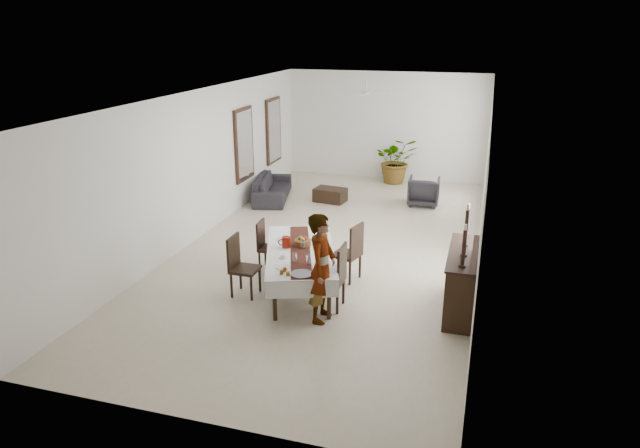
% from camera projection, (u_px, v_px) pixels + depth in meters
% --- Properties ---
extents(floor, '(6.00, 12.00, 0.00)m').
position_uv_depth(floor, '(333.00, 246.00, 12.24)').
color(floor, beige).
rests_on(floor, ground).
extents(ceiling, '(6.00, 12.00, 0.02)m').
position_uv_depth(ceiling, '(334.00, 94.00, 11.18)').
color(ceiling, white).
rests_on(ceiling, wall_back).
extents(wall_back, '(6.00, 0.02, 3.20)m').
position_uv_depth(wall_back, '(386.00, 126.00, 17.14)').
color(wall_back, white).
rests_on(wall_back, floor).
extents(wall_front, '(6.00, 0.02, 3.20)m').
position_uv_depth(wall_front, '(192.00, 302.00, 6.28)').
color(wall_front, white).
rests_on(wall_front, floor).
extents(wall_left, '(0.02, 12.00, 3.20)m').
position_uv_depth(wall_left, '(202.00, 164.00, 12.51)').
color(wall_left, white).
rests_on(wall_left, floor).
extents(wall_right, '(0.02, 12.00, 3.20)m').
position_uv_depth(wall_right, '(485.00, 184.00, 10.91)').
color(wall_right, white).
rests_on(wall_right, floor).
extents(dining_table_top, '(1.72, 2.56, 0.05)m').
position_uv_depth(dining_table_top, '(300.00, 252.00, 10.00)').
color(dining_table_top, black).
rests_on(dining_table_top, table_leg_fl).
extents(table_leg_fl, '(0.09, 0.09, 0.69)m').
position_uv_depth(table_leg_fl, '(275.00, 301.00, 9.04)').
color(table_leg_fl, black).
rests_on(table_leg_fl, floor).
extents(table_leg_fr, '(0.09, 0.09, 0.69)m').
position_uv_depth(table_leg_fr, '(329.00, 299.00, 9.08)').
color(table_leg_fr, black).
rests_on(table_leg_fr, floor).
extents(table_leg_bl, '(0.09, 0.09, 0.69)m').
position_uv_depth(table_leg_bl, '(277.00, 248.00, 11.16)').
color(table_leg_bl, black).
rests_on(table_leg_bl, floor).
extents(table_leg_br, '(0.09, 0.09, 0.69)m').
position_uv_depth(table_leg_br, '(321.00, 247.00, 11.20)').
color(table_leg_br, black).
rests_on(table_leg_br, floor).
extents(tablecloth_top, '(1.94, 2.79, 0.01)m').
position_uv_depth(tablecloth_top, '(300.00, 250.00, 9.99)').
color(tablecloth_top, white).
rests_on(tablecloth_top, dining_table_top).
extents(tablecloth_drape_left, '(0.86, 2.40, 0.30)m').
position_uv_depth(tablecloth_drape_left, '(268.00, 259.00, 10.01)').
color(tablecloth_drape_left, white).
rests_on(tablecloth_drape_left, dining_table_top).
extents(tablecloth_drape_right, '(0.86, 2.40, 0.30)m').
position_uv_depth(tablecloth_drape_right, '(333.00, 257.00, 10.06)').
color(tablecloth_drape_right, silver).
rests_on(tablecloth_drape_right, dining_table_top).
extents(tablecloth_drape_near, '(1.10, 0.40, 0.30)m').
position_uv_depth(tablecloth_drape_near, '(302.00, 289.00, 8.84)').
color(tablecloth_drape_near, silver).
rests_on(tablecloth_drape_near, dining_table_top).
extents(tablecloth_drape_far, '(1.10, 0.40, 0.30)m').
position_uv_depth(tablecloth_drape_far, '(299.00, 233.00, 11.23)').
color(tablecloth_drape_far, silver).
rests_on(tablecloth_drape_far, dining_table_top).
extents(table_runner, '(1.15, 2.44, 0.00)m').
position_uv_depth(table_runner, '(300.00, 250.00, 9.99)').
color(table_runner, '#4F2016').
rests_on(table_runner, tablecloth_top).
extents(red_pitcher, '(0.19, 0.19, 0.20)m').
position_uv_depth(red_pitcher, '(286.00, 242.00, 10.08)').
color(red_pitcher, maroon).
rests_on(red_pitcher, tablecloth_top).
extents(pitcher_handle, '(0.12, 0.06, 0.12)m').
position_uv_depth(pitcher_handle, '(281.00, 242.00, 10.08)').
color(pitcher_handle, maroon).
rests_on(pitcher_handle, red_pitcher).
extents(wine_glass_near, '(0.07, 0.07, 0.17)m').
position_uv_depth(wine_glass_near, '(308.00, 260.00, 9.36)').
color(wine_glass_near, silver).
rests_on(wine_glass_near, tablecloth_top).
extents(wine_glass_mid, '(0.07, 0.07, 0.17)m').
position_uv_depth(wine_glass_mid, '(295.00, 258.00, 9.44)').
color(wine_glass_mid, white).
rests_on(wine_glass_mid, tablecloth_top).
extents(wine_glass_far, '(0.07, 0.07, 0.17)m').
position_uv_depth(wine_glass_far, '(303.00, 245.00, 10.01)').
color(wine_glass_far, white).
rests_on(wine_glass_far, tablecloth_top).
extents(teacup_right, '(0.09, 0.09, 0.06)m').
position_uv_depth(teacup_right, '(319.00, 261.00, 9.43)').
color(teacup_right, silver).
rests_on(teacup_right, saucer_right).
extents(saucer_right, '(0.15, 0.15, 0.01)m').
position_uv_depth(saucer_right, '(319.00, 263.00, 9.44)').
color(saucer_right, white).
rests_on(saucer_right, tablecloth_top).
extents(teacup_left, '(0.09, 0.09, 0.06)m').
position_uv_depth(teacup_left, '(283.00, 256.00, 9.64)').
color(teacup_left, white).
rests_on(teacup_left, saucer_left).
extents(saucer_left, '(0.15, 0.15, 0.01)m').
position_uv_depth(saucer_left, '(283.00, 258.00, 9.65)').
color(saucer_left, white).
rests_on(saucer_left, tablecloth_top).
extents(plate_near_right, '(0.24, 0.24, 0.01)m').
position_uv_depth(plate_near_right, '(322.00, 270.00, 9.16)').
color(plate_near_right, white).
rests_on(plate_near_right, tablecloth_top).
extents(bread_near_right, '(0.09, 0.09, 0.09)m').
position_uv_depth(bread_near_right, '(322.00, 268.00, 9.16)').
color(bread_near_right, tan).
rests_on(bread_near_right, plate_near_right).
extents(plate_near_left, '(0.24, 0.24, 0.01)m').
position_uv_depth(plate_near_left, '(283.00, 267.00, 9.27)').
color(plate_near_left, silver).
rests_on(plate_near_left, tablecloth_top).
extents(plate_far_left, '(0.24, 0.24, 0.01)m').
position_uv_depth(plate_far_left, '(283.00, 239.00, 10.48)').
color(plate_far_left, white).
rests_on(plate_far_left, tablecloth_top).
extents(serving_tray, '(0.35, 0.35, 0.02)m').
position_uv_depth(serving_tray, '(302.00, 274.00, 9.01)').
color(serving_tray, '#3F3F44').
rests_on(serving_tray, tablecloth_top).
extents(jam_jar_a, '(0.06, 0.06, 0.07)m').
position_uv_depth(jam_jar_a, '(288.00, 273.00, 8.96)').
color(jam_jar_a, '#9A6A16').
rests_on(jam_jar_a, tablecloth_top).
extents(jam_jar_b, '(0.06, 0.06, 0.07)m').
position_uv_depth(jam_jar_b, '(282.00, 272.00, 9.01)').
color(jam_jar_b, brown).
rests_on(jam_jar_b, tablecloth_top).
extents(jam_jar_c, '(0.06, 0.06, 0.07)m').
position_uv_depth(jam_jar_c, '(285.00, 269.00, 9.11)').
color(jam_jar_c, brown).
rests_on(jam_jar_c, tablecloth_top).
extents(fruit_basket, '(0.30, 0.30, 0.10)m').
position_uv_depth(fruit_basket, '(303.00, 242.00, 10.21)').
color(fruit_basket, brown).
rests_on(fruit_basket, tablecloth_top).
extents(fruit_red, '(0.09, 0.09, 0.09)m').
position_uv_depth(fruit_red, '(304.00, 238.00, 10.20)').
color(fruit_red, maroon).
rests_on(fruit_red, fruit_basket).
extents(fruit_green, '(0.08, 0.08, 0.08)m').
position_uv_depth(fruit_green, '(300.00, 238.00, 10.21)').
color(fruit_green, '#598929').
rests_on(fruit_green, fruit_basket).
extents(fruit_yellow, '(0.08, 0.08, 0.08)m').
position_uv_depth(fruit_yellow, '(303.00, 240.00, 10.13)').
color(fruit_yellow, gold).
rests_on(fruit_yellow, fruit_basket).
extents(chair_right_near_seat, '(0.48, 0.48, 0.05)m').
position_uv_depth(chair_right_near_seat, '(329.00, 280.00, 9.42)').
color(chair_right_near_seat, black).
rests_on(chair_right_near_seat, chair_right_near_leg_fl).
extents(chair_right_near_leg_fl, '(0.05, 0.05, 0.47)m').
position_uv_depth(chair_right_near_leg_fl, '(337.00, 301.00, 9.28)').
color(chair_right_near_leg_fl, black).
rests_on(chair_right_near_leg_fl, floor).
extents(chair_right_near_leg_fr, '(0.05, 0.05, 0.47)m').
position_uv_depth(chair_right_near_leg_fr, '(343.00, 291.00, 9.63)').
color(chair_right_near_leg_fr, black).
rests_on(chair_right_near_leg_fr, floor).
extents(chair_right_near_leg_bl, '(0.05, 0.05, 0.47)m').
position_uv_depth(chair_right_near_leg_bl, '(315.00, 298.00, 9.38)').
color(chair_right_near_leg_bl, black).
rests_on(chair_right_near_leg_bl, floor).
extents(chair_right_near_leg_br, '(0.05, 0.05, 0.47)m').
position_uv_depth(chair_right_near_leg_br, '(321.00, 288.00, 9.73)').
color(chair_right_near_leg_br, black).
rests_on(chair_right_near_leg_br, floor).
extents(chair_right_near_back, '(0.05, 0.47, 0.60)m').
position_uv_depth(chair_right_near_back, '(342.00, 264.00, 9.25)').
color(chair_right_near_back, black).
rests_on(chair_right_near_back, chair_right_near_seat).
extents(chair_right_far_seat, '(0.58, 0.58, 0.05)m').
position_uv_depth(chair_right_far_seat, '(346.00, 255.00, 10.48)').
color(chair_right_far_seat, black).
rests_on(chair_right_far_seat, chair_right_far_leg_fl).
extents(chair_right_far_leg_fl, '(0.06, 0.06, 0.46)m').
position_uv_depth(chair_right_far_leg_fl, '(350.00, 273.00, 10.32)').
color(chair_right_far_leg_fl, black).
rests_on(chair_right_far_leg_fl, floor).
extents(chair_right_far_leg_fr, '(0.06, 0.06, 0.46)m').
position_uv_depth(chair_right_far_leg_fr, '(360.00, 266.00, 10.62)').
color(chair_right_far_leg_fr, black).
rests_on(chair_right_far_leg_fr, floor).
extents(chair_right_far_leg_bl, '(0.06, 0.06, 0.46)m').
position_uv_depth(chair_right_far_leg_bl, '(332.00, 269.00, 10.51)').
color(chair_right_far_leg_bl, black).
rests_on(chair_right_far_leg_bl, floor).
extents(chair_right_far_leg_br, '(0.06, 0.06, 0.46)m').
position_uv_depth(chair_right_far_leg_br, '(342.00, 262.00, 10.81)').
color(chair_right_far_leg_br, black).
rests_on(chair_right_far_leg_br, floor).
extents(chair_right_far_back, '(0.17, 0.46, 0.59)m').
position_uv_depth(chair_right_far_back, '(357.00, 241.00, 10.27)').
color(chair_right_far_back, black).
rests_on(chair_right_far_back, chair_right_far_seat).
extents(chair_left_near_seat, '(0.46, 0.46, 0.05)m').
position_uv_depth(chair_left_near_seat, '(245.00, 269.00, 9.87)').
color(chair_left_near_seat, black).
rests_on(chair_left_near_seat, chair_left_near_leg_fl).
extents(chair_left_near_leg_fl, '(0.05, 0.05, 0.45)m').
position_uv_depth(chair_left_near_leg_fl, '(241.00, 277.00, 10.18)').
color(chair_left_near_leg_fl, black).
rests_on(chair_left_near_leg_fl, floor).
extents(chair_left_near_leg_fr, '(0.05, 0.05, 0.45)m').
position_uv_depth(chair_left_near_leg_fr, '(231.00, 286.00, 9.84)').
color(chair_left_near_leg_fr, black).
rests_on(chair_left_near_leg_fr, floor).
extents(chair_left_near_leg_bl, '(0.05, 0.05, 0.45)m').
position_uv_depth(chair_left_near_leg_bl, '(260.00, 280.00, 10.07)').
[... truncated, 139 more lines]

